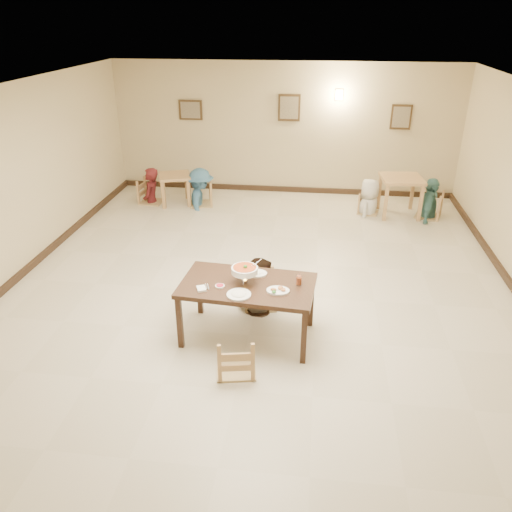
# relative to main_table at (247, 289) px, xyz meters

# --- Properties ---
(floor) EXTENTS (10.00, 10.00, 0.00)m
(floor) POSITION_rel_main_table_xyz_m (0.01, 1.12, -0.73)
(floor) COLOR beige
(floor) RESTS_ON ground
(ceiling) EXTENTS (10.00, 10.00, 0.00)m
(ceiling) POSITION_rel_main_table_xyz_m (0.01, 1.12, 2.27)
(ceiling) COLOR white
(ceiling) RESTS_ON wall_back
(wall_back) EXTENTS (10.00, 0.00, 10.00)m
(wall_back) POSITION_rel_main_table_xyz_m (0.01, 6.12, 0.77)
(wall_back) COLOR beige
(wall_back) RESTS_ON floor
(baseboard_back) EXTENTS (8.00, 0.06, 0.12)m
(baseboard_back) POSITION_rel_main_table_xyz_m (0.01, 6.09, -0.67)
(baseboard_back) COLOR #302015
(baseboard_back) RESTS_ON floor
(baseboard_left) EXTENTS (0.06, 10.00, 0.12)m
(baseboard_left) POSITION_rel_main_table_xyz_m (-3.96, 1.12, -0.67)
(baseboard_left) COLOR #302015
(baseboard_left) RESTS_ON floor
(picture_a) EXTENTS (0.55, 0.04, 0.45)m
(picture_a) POSITION_rel_main_table_xyz_m (-2.19, 6.07, 1.17)
(picture_a) COLOR #3B2917
(picture_a) RESTS_ON wall_back
(picture_b) EXTENTS (0.50, 0.04, 0.60)m
(picture_b) POSITION_rel_main_table_xyz_m (0.11, 6.07, 1.27)
(picture_b) COLOR #3B2917
(picture_b) RESTS_ON wall_back
(picture_c) EXTENTS (0.45, 0.04, 0.55)m
(picture_c) POSITION_rel_main_table_xyz_m (2.61, 6.07, 1.12)
(picture_c) COLOR #3B2917
(picture_c) RESTS_ON wall_back
(wall_sconce) EXTENTS (0.16, 0.05, 0.22)m
(wall_sconce) POSITION_rel_main_table_xyz_m (1.21, 6.08, 1.57)
(wall_sconce) COLOR #FFD88C
(wall_sconce) RESTS_ON wall_back
(main_table) EXTENTS (1.80, 1.11, 0.81)m
(main_table) POSITION_rel_main_table_xyz_m (0.00, 0.00, 0.00)
(main_table) COLOR #3B2417
(main_table) RESTS_ON floor
(chair_far) EXTENTS (0.47, 0.47, 1.00)m
(chair_far) POSITION_rel_main_table_xyz_m (0.08, 0.81, -0.23)
(chair_far) COLOR tan
(chair_far) RESTS_ON floor
(chair_near) EXTENTS (0.47, 0.47, 1.01)m
(chair_near) POSITION_rel_main_table_xyz_m (-0.04, -0.74, -0.23)
(chair_near) COLOR tan
(chair_near) RESTS_ON floor
(main_diner) EXTENTS (0.93, 0.81, 1.61)m
(main_diner) POSITION_rel_main_table_xyz_m (0.04, 0.75, 0.08)
(main_diner) COLOR gray
(main_diner) RESTS_ON floor
(curry_warmer) EXTENTS (0.38, 0.34, 0.31)m
(curry_warmer) POSITION_rel_main_table_xyz_m (-0.04, 0.02, 0.26)
(curry_warmer) COLOR silver
(curry_warmer) RESTS_ON main_table
(rice_plate_far) EXTENTS (0.31, 0.31, 0.07)m
(rice_plate_far) POSITION_rel_main_table_xyz_m (0.07, 0.27, 0.10)
(rice_plate_far) COLOR white
(rice_plate_far) RESTS_ON main_table
(rice_plate_near) EXTENTS (0.30, 0.30, 0.07)m
(rice_plate_near) POSITION_rel_main_table_xyz_m (-0.06, -0.31, 0.10)
(rice_plate_near) COLOR white
(rice_plate_near) RESTS_ON main_table
(fried_plate) EXTENTS (0.29, 0.29, 0.06)m
(fried_plate) POSITION_rel_main_table_xyz_m (0.41, -0.16, 0.10)
(fried_plate) COLOR white
(fried_plate) RESTS_ON main_table
(chili_dish) EXTENTS (0.12, 0.12, 0.03)m
(chili_dish) POSITION_rel_main_table_xyz_m (-0.34, -0.13, 0.09)
(chili_dish) COLOR white
(chili_dish) RESTS_ON main_table
(napkin_cutlery) EXTENTS (0.18, 0.23, 0.03)m
(napkin_cutlery) POSITION_rel_main_table_xyz_m (-0.55, -0.22, 0.09)
(napkin_cutlery) COLOR white
(napkin_cutlery) RESTS_ON main_table
(drink_glass) EXTENTS (0.07, 0.07, 0.14)m
(drink_glass) POSITION_rel_main_table_xyz_m (0.66, 0.05, 0.15)
(drink_glass) COLOR white
(drink_glass) RESTS_ON main_table
(bg_table_left) EXTENTS (0.87, 0.87, 0.68)m
(bg_table_left) POSITION_rel_main_table_xyz_m (-2.35, 4.94, -0.18)
(bg_table_left) COLOR tan
(bg_table_left) RESTS_ON floor
(bg_table_right) EXTENTS (0.91, 0.91, 0.84)m
(bg_table_right) POSITION_rel_main_table_xyz_m (2.60, 4.85, -0.03)
(bg_table_right) COLOR tan
(bg_table_right) RESTS_ON floor
(bg_chair_ll) EXTENTS (0.49, 0.49, 1.04)m
(bg_chair_ll) POSITION_rel_main_table_xyz_m (-2.93, 4.93, -0.21)
(bg_chair_ll) COLOR tan
(bg_chair_ll) RESTS_ON floor
(bg_chair_lr) EXTENTS (0.51, 0.51, 1.08)m
(bg_chair_lr) POSITION_rel_main_table_xyz_m (-1.77, 4.93, -0.19)
(bg_chair_lr) COLOR tan
(bg_chair_lr) RESTS_ON floor
(bg_chair_rl) EXTENTS (0.41, 0.41, 0.87)m
(bg_chair_rl) POSITION_rel_main_table_xyz_m (1.97, 4.87, -0.29)
(bg_chair_rl) COLOR tan
(bg_chair_rl) RESTS_ON floor
(bg_chair_rr) EXTENTS (0.49, 0.49, 1.05)m
(bg_chair_rr) POSITION_rel_main_table_xyz_m (3.23, 4.81, -0.20)
(bg_chair_rr) COLOR tan
(bg_chair_rr) RESTS_ON floor
(bg_diner_a) EXTENTS (0.39, 0.60, 1.63)m
(bg_diner_a) POSITION_rel_main_table_xyz_m (-2.93, 4.93, 0.09)
(bg_diner_a) COLOR #52161A
(bg_diner_a) RESTS_ON floor
(bg_diner_b) EXTENTS (0.81, 1.18, 1.68)m
(bg_diner_b) POSITION_rel_main_table_xyz_m (-1.77, 4.93, 0.11)
(bg_diner_b) COLOR teal
(bg_diner_b) RESTS_ON floor
(bg_diner_c) EXTENTS (0.71, 0.87, 1.52)m
(bg_diner_c) POSITION_rel_main_table_xyz_m (1.97, 4.87, 0.04)
(bg_diner_c) COLOR silver
(bg_diner_c) RESTS_ON floor
(bg_diner_d) EXTENTS (0.66, 1.07, 1.70)m
(bg_diner_d) POSITION_rel_main_table_xyz_m (3.23, 4.81, 0.12)
(bg_diner_d) COLOR teal
(bg_diner_d) RESTS_ON floor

